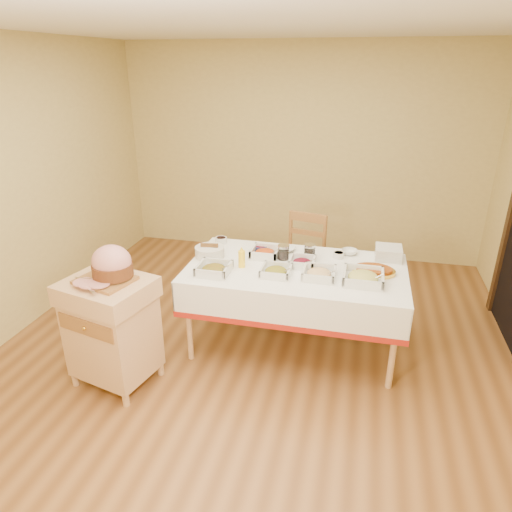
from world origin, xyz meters
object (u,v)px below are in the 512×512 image
Objects in this scene: butcher_cart at (112,326)px; preserve_jar_left at (283,253)px; dining_chair at (301,260)px; bread_basket at (210,252)px; mustard_bottle at (242,258)px; plate_stack at (388,253)px; brass_platter at (373,270)px; preserve_jar_right at (310,252)px; ham_on_board at (111,266)px; dining_table at (296,284)px.

butcher_cart is 1.54m from preserve_jar_left.
bread_basket is (-0.73, -0.72, 0.32)m from dining_chair.
mustard_bottle is 0.70× the size of bread_basket.
plate_stack is (2.03, 1.20, 0.32)m from butcher_cart.
dining_chair is 2.68× the size of brass_platter.
butcher_cart is 3.38× the size of bread_basket.
dining_chair is at bearing 104.21° from preserve_jar_right.
mustard_bottle reaches higher than bread_basket.
ham_on_board is at bearing -149.70° from plate_stack.
butcher_cart is at bearing -138.87° from mustard_bottle.
preserve_jar_left is (1.10, 0.94, -0.17)m from ham_on_board.
ham_on_board is 0.97m from bread_basket.
mustard_bottle is at bearing -114.53° from dining_chair.
plate_stack reaches higher than dining_table.
mustard_bottle is at bearing 41.28° from ham_on_board.
ham_on_board is at bearing -155.96° from brass_platter.
bread_basket is at bearing 179.74° from brass_platter.
dining_chair reaches higher than butcher_cart.
preserve_jar_left is at bearing -161.14° from preserve_jar_right.
dining_chair is 0.95m from plate_stack.
bread_basket is 1.16× the size of plate_stack.
mustard_bottle reaches higher than brass_platter.
mustard_bottle is (-0.53, -0.32, 0.02)m from preserve_jar_right.
preserve_jar_right is (1.32, 1.01, -0.17)m from ham_on_board.
butcher_cart is 0.50m from ham_on_board.
ham_on_board reaches higher than mustard_bottle.
ham_on_board is 3.13× the size of preserve_jar_left.
ham_on_board reaches higher than butcher_cart.
ham_on_board is 1.06m from mustard_bottle.
dining_chair is at bearing 52.33° from butcher_cart.
dining_table is at bearing -176.45° from brass_platter.
plate_stack is at bearing 30.30° from ham_on_board.
preserve_jar_right is 0.36× the size of brass_platter.
ham_on_board reaches higher than preserve_jar_left.
dining_chair reaches higher than plate_stack.
dining_table is 1.90× the size of dining_chair.
mustard_bottle is (-0.31, -0.24, 0.02)m from preserve_jar_left.
preserve_jar_left is 0.37× the size of brass_platter.
preserve_jar_right is at bearing 18.86° from preserve_jar_left.
brass_platter reaches higher than dining_table.
preserve_jar_left is at bearing 172.06° from brass_platter.
brass_platter is (0.63, 0.04, 0.18)m from dining_table.
preserve_jar_left is (-0.14, 0.15, 0.22)m from dining_table.
dining_table is 1.53m from butcher_cart.
mustard_bottle is at bearing -158.65° from plate_stack.
butcher_cart is 0.92× the size of dining_chair.
ham_on_board reaches higher than preserve_jar_right.
mustard_bottle is at bearing -167.51° from dining_table.
preserve_jar_right is at bearing -75.79° from dining_chair.
brass_platter is at bearing 24.39° from butcher_cart.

